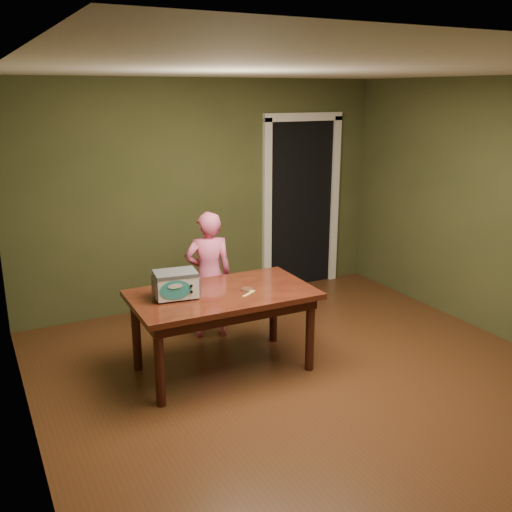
# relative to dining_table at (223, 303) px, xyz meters

# --- Properties ---
(floor) EXTENTS (5.00, 5.00, 0.00)m
(floor) POSITION_rel_dining_table_xyz_m (0.58, -0.74, -0.65)
(floor) COLOR #522817
(floor) RESTS_ON ground
(room_shell) EXTENTS (4.52, 5.02, 2.61)m
(room_shell) POSITION_rel_dining_table_xyz_m (0.58, -0.74, 1.06)
(room_shell) COLOR #474927
(room_shell) RESTS_ON ground
(doorway) EXTENTS (1.10, 0.66, 2.25)m
(doorway) POSITION_rel_dining_table_xyz_m (1.88, 2.05, 0.41)
(doorway) COLOR black
(doorway) RESTS_ON ground
(dining_table) EXTENTS (1.61, 0.93, 0.75)m
(dining_table) POSITION_rel_dining_table_xyz_m (0.00, 0.00, 0.00)
(dining_table) COLOR #39130D
(dining_table) RESTS_ON floor
(toy_oven) EXTENTS (0.41, 0.30, 0.23)m
(toy_oven) POSITION_rel_dining_table_xyz_m (-0.41, 0.05, 0.23)
(toy_oven) COLOR #4C4F54
(toy_oven) RESTS_ON dining_table
(baking_pan) EXTENTS (0.10, 0.10, 0.02)m
(baking_pan) POSITION_rel_dining_table_xyz_m (0.21, -0.07, 0.11)
(baking_pan) COLOR silver
(baking_pan) RESTS_ON dining_table
(spatula) EXTENTS (0.17, 0.12, 0.01)m
(spatula) POSITION_rel_dining_table_xyz_m (0.18, -0.16, 0.10)
(spatula) COLOR #DDC160
(spatula) RESTS_ON dining_table
(child) EXTENTS (0.54, 0.42, 1.32)m
(child) POSITION_rel_dining_table_xyz_m (0.19, 0.76, 0.01)
(child) COLOR pink
(child) RESTS_ON floor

